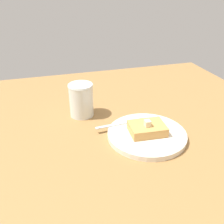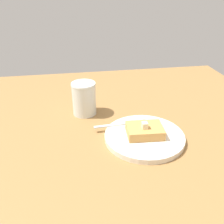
# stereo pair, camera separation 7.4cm
# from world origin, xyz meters

# --- Properties ---
(table_surface) EXTENTS (1.08, 1.08, 0.02)m
(table_surface) POSITION_xyz_m (0.00, 0.00, 0.01)
(table_surface) COLOR olive
(table_surface) RESTS_ON ground
(plate) EXTENTS (0.22, 0.22, 0.01)m
(plate) POSITION_xyz_m (0.04, 0.04, 0.03)
(plate) COLOR silver
(plate) RESTS_ON table_surface
(toast_slice_center) EXTENTS (0.08, 0.10, 0.03)m
(toast_slice_center) POSITION_xyz_m (0.04, 0.04, 0.05)
(toast_slice_center) COLOR tan
(toast_slice_center) RESTS_ON plate
(butter_pat_primary) EXTENTS (0.02, 0.02, 0.02)m
(butter_pat_primary) POSITION_xyz_m (0.05, 0.03, 0.07)
(butter_pat_primary) COLOR beige
(butter_pat_primary) RESTS_ON toast_slice_center
(fork) EXTENTS (0.03, 0.16, 0.00)m
(fork) POSITION_xyz_m (-0.02, -0.01, 0.04)
(fork) COLOR silver
(fork) RESTS_ON plate
(syrup_jar) EXTENTS (0.08, 0.08, 0.11)m
(syrup_jar) POSITION_xyz_m (-0.14, -0.11, 0.07)
(syrup_jar) COLOR #431C0B
(syrup_jar) RESTS_ON table_surface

